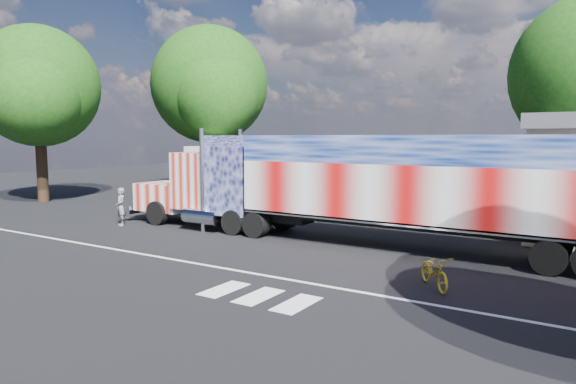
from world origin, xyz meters
The scene contains 8 objects.
ground centered at (0.00, 0.00, 0.00)m, with size 100.00×100.00×0.00m, color black.
lane_markings centered at (1.71, -3.77, 0.01)m, with size 30.00×2.67×0.01m.
semi_truck centered at (3.09, 2.98, 2.40)m, with size 21.91×3.46×4.67m.
coach_bus centered at (-6.58, 11.40, 1.89)m, with size 12.57×2.93×3.66m.
woman centered at (-8.19, 0.74, 0.92)m, with size 0.67×0.44×1.84m, color slate.
bicycle centered at (7.77, -1.48, 0.48)m, with size 0.64×1.83×0.96m, color gold.
tree_w_a centered at (-19.80, 4.08, 7.51)m, with size 8.20×7.81×11.47m.
tree_nw_a centered at (-14.81, 15.19, 8.29)m, with size 9.48×9.03×12.86m.
Camera 1 is at (11.86, -15.74, 4.27)m, focal length 32.00 mm.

